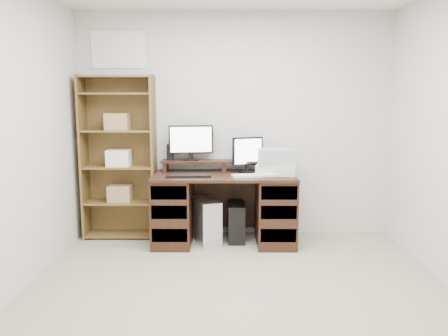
{
  "coord_description": "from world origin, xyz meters",
  "views": [
    {
      "loc": [
        -0.1,
        -2.94,
        1.53
      ],
      "look_at": [
        -0.12,
        1.43,
        0.85
      ],
      "focal_mm": 35.0,
      "sensor_mm": 36.0,
      "label": 1
    }
  ],
  "objects_px": {
    "monitor_wide": "(191,141)",
    "desk": "(224,207)",
    "printer": "(276,169)",
    "bookshelf": "(119,156)",
    "monitor_small": "(248,153)",
    "tower_silver": "(206,220)",
    "tower_black": "(236,222)"
  },
  "relations": [
    {
      "from": "monitor_wide",
      "to": "monitor_small",
      "type": "xyz_separation_m",
      "value": [
        0.62,
        -0.1,
        -0.13
      ]
    },
    {
      "from": "tower_black",
      "to": "desk",
      "type": "bearing_deg",
      "value": -151.07
    },
    {
      "from": "bookshelf",
      "to": "printer",
      "type": "bearing_deg",
      "value": -6.69
    },
    {
      "from": "monitor_wide",
      "to": "desk",
      "type": "bearing_deg",
      "value": -38.86
    },
    {
      "from": "desk",
      "to": "bookshelf",
      "type": "height_order",
      "value": "bookshelf"
    },
    {
      "from": "monitor_wide",
      "to": "tower_silver",
      "type": "bearing_deg",
      "value": -57.78
    },
    {
      "from": "bookshelf",
      "to": "tower_black",
      "type": "bearing_deg",
      "value": -6.02
    },
    {
      "from": "bookshelf",
      "to": "desk",
      "type": "bearing_deg",
      "value": -10.36
    },
    {
      "from": "printer",
      "to": "tower_silver",
      "type": "height_order",
      "value": "printer"
    },
    {
      "from": "desk",
      "to": "tower_silver",
      "type": "xyz_separation_m",
      "value": [
        -0.2,
        0.02,
        -0.15
      ]
    },
    {
      "from": "desk",
      "to": "tower_black",
      "type": "height_order",
      "value": "desk"
    },
    {
      "from": "tower_black",
      "to": "tower_silver",
      "type": "bearing_deg",
      "value": -171.45
    },
    {
      "from": "desk",
      "to": "bookshelf",
      "type": "xyz_separation_m",
      "value": [
        -1.16,
        0.21,
        0.53
      ]
    },
    {
      "from": "monitor_small",
      "to": "printer",
      "type": "height_order",
      "value": "monitor_small"
    },
    {
      "from": "desk",
      "to": "tower_black",
      "type": "xyz_separation_m",
      "value": [
        0.13,
        0.08,
        -0.18
      ]
    },
    {
      "from": "monitor_small",
      "to": "tower_silver",
      "type": "height_order",
      "value": "monitor_small"
    },
    {
      "from": "tower_silver",
      "to": "bookshelf",
      "type": "relative_size",
      "value": 0.26
    },
    {
      "from": "desk",
      "to": "tower_black",
      "type": "relative_size",
      "value": 3.59
    },
    {
      "from": "monitor_wide",
      "to": "tower_silver",
      "type": "xyz_separation_m",
      "value": [
        0.17,
        -0.2,
        -0.85
      ]
    },
    {
      "from": "printer",
      "to": "bookshelf",
      "type": "relative_size",
      "value": 0.23
    },
    {
      "from": "desk",
      "to": "printer",
      "type": "relative_size",
      "value": 3.65
    },
    {
      "from": "tower_silver",
      "to": "bookshelf",
      "type": "height_order",
      "value": "bookshelf"
    },
    {
      "from": "bookshelf",
      "to": "tower_silver",
      "type": "bearing_deg",
      "value": -11.3
    },
    {
      "from": "monitor_small",
      "to": "bookshelf",
      "type": "height_order",
      "value": "bookshelf"
    },
    {
      "from": "monitor_wide",
      "to": "monitor_small",
      "type": "relative_size",
      "value": 1.27
    },
    {
      "from": "desk",
      "to": "monitor_wide",
      "type": "relative_size",
      "value": 3.07
    },
    {
      "from": "tower_black",
      "to": "printer",
      "type": "bearing_deg",
      "value": -9.92
    },
    {
      "from": "printer",
      "to": "tower_black",
      "type": "height_order",
      "value": "printer"
    },
    {
      "from": "monitor_wide",
      "to": "printer",
      "type": "xyz_separation_m",
      "value": [
        0.92,
        -0.21,
        -0.29
      ]
    },
    {
      "from": "monitor_small",
      "to": "monitor_wide",
      "type": "bearing_deg",
      "value": 148.49
    },
    {
      "from": "tower_black",
      "to": "bookshelf",
      "type": "distance_m",
      "value": 1.48
    },
    {
      "from": "desk",
      "to": "bookshelf",
      "type": "distance_m",
      "value": 1.3
    }
  ]
}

